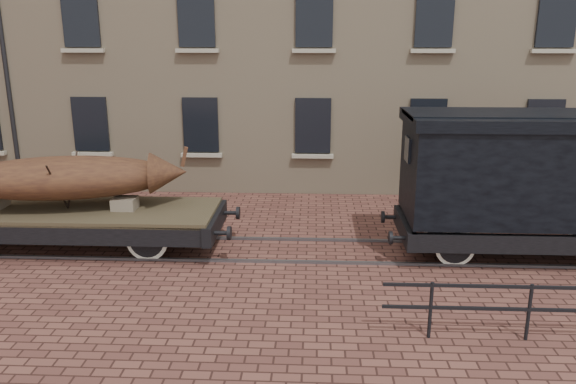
{
  "coord_description": "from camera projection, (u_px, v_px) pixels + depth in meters",
  "views": [
    {
      "loc": [
        1.04,
        -12.31,
        4.88
      ],
      "look_at": [
        0.44,
        0.5,
        1.3
      ],
      "focal_mm": 35.0,
      "sensor_mm": 36.0,
      "label": 1
    }
  ],
  "objects": [
    {
      "name": "ground",
      "position": [
        269.0,
        251.0,
        13.2
      ],
      "size": [
        90.0,
        90.0,
        0.0
      ],
      "primitive_type": "plane",
      "color": "#502C25"
    },
    {
      "name": "goods_van",
      "position": [
        532.0,
        168.0,
        12.38
      ],
      "size": [
        6.35,
        2.31,
        3.28
      ],
      "color": "black",
      "rests_on": "ground"
    },
    {
      "name": "iron_boat",
      "position": [
        65.0,
        178.0,
        12.95
      ],
      "size": [
        5.65,
        2.5,
        1.4
      ],
      "color": "brown",
      "rests_on": "flatcar_wagon"
    },
    {
      "name": "flatcar_wagon",
      "position": [
        61.0,
        216.0,
        13.21
      ],
      "size": [
        8.29,
        2.25,
        1.25
      ],
      "color": "#413A2A",
      "rests_on": "ground"
    },
    {
      "name": "rail_track",
      "position": [
        269.0,
        249.0,
        13.19
      ],
      "size": [
        30.0,
        1.52,
        0.06
      ],
      "color": "#59595E",
      "rests_on": "ground"
    }
  ]
}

